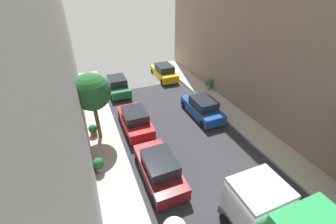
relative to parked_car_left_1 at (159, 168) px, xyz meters
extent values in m
cube|color=#B7B2A8|center=(7.70, -4.31, -0.64)|extent=(2.00, 44.00, 0.15)
cube|color=maroon|center=(0.00, 0.04, -0.17)|extent=(1.76, 4.20, 0.76)
cube|color=#1E2328|center=(0.00, -0.11, 0.53)|extent=(1.56, 2.10, 0.64)
cylinder|color=black|center=(-0.78, 1.59, -0.40)|extent=(0.22, 0.64, 0.64)
cylinder|color=black|center=(0.78, 1.59, -0.40)|extent=(0.22, 0.64, 0.64)
cylinder|color=black|center=(-0.78, -1.51, -0.40)|extent=(0.22, 0.64, 0.64)
cylinder|color=black|center=(0.78, -1.51, -0.40)|extent=(0.22, 0.64, 0.64)
cube|color=red|center=(0.00, 5.11, -0.17)|extent=(1.76, 4.20, 0.76)
cube|color=#1E2328|center=(0.00, 4.96, 0.53)|extent=(1.56, 2.10, 0.64)
cylinder|color=black|center=(-0.78, 6.66, -0.40)|extent=(0.22, 0.64, 0.64)
cylinder|color=black|center=(0.78, 6.66, -0.40)|extent=(0.22, 0.64, 0.64)
cylinder|color=black|center=(-0.78, 3.56, -0.40)|extent=(0.22, 0.64, 0.64)
cylinder|color=black|center=(0.78, 3.56, -0.40)|extent=(0.22, 0.64, 0.64)
cube|color=#1E6638|center=(0.00, 11.58, -0.17)|extent=(1.76, 4.20, 0.76)
cube|color=#1E2328|center=(0.00, 11.43, 0.53)|extent=(1.56, 2.10, 0.64)
cylinder|color=black|center=(-0.78, 13.13, -0.40)|extent=(0.22, 0.64, 0.64)
cylinder|color=black|center=(0.78, 13.13, -0.40)|extent=(0.22, 0.64, 0.64)
cylinder|color=black|center=(-0.78, 10.03, -0.40)|extent=(0.22, 0.64, 0.64)
cylinder|color=black|center=(0.78, 10.03, -0.40)|extent=(0.22, 0.64, 0.64)
cube|color=#194799|center=(5.40, 4.78, -0.17)|extent=(1.76, 4.20, 0.76)
cube|color=#1E2328|center=(5.40, 4.63, 0.53)|extent=(1.56, 2.10, 0.64)
cylinder|color=black|center=(4.62, 6.33, -0.40)|extent=(0.22, 0.64, 0.64)
cylinder|color=black|center=(6.18, 6.33, -0.40)|extent=(0.22, 0.64, 0.64)
cylinder|color=black|center=(4.62, 3.23, -0.40)|extent=(0.22, 0.64, 0.64)
cylinder|color=black|center=(6.18, 3.23, -0.40)|extent=(0.22, 0.64, 0.64)
cube|color=gold|center=(5.40, 13.05, -0.17)|extent=(1.76, 4.20, 0.76)
cube|color=#1E2328|center=(5.40, 12.90, 0.53)|extent=(1.56, 2.10, 0.64)
cylinder|color=black|center=(4.62, 14.60, -0.40)|extent=(0.22, 0.64, 0.64)
cylinder|color=black|center=(6.18, 14.60, -0.40)|extent=(0.22, 0.64, 0.64)
cylinder|color=black|center=(4.62, 11.50, -0.40)|extent=(0.22, 0.64, 0.64)
cylinder|color=black|center=(6.18, 11.50, -0.40)|extent=(0.22, 0.64, 0.64)
cube|color=#B7B7BC|center=(2.70, -4.14, 1.11)|extent=(2.10, 1.80, 1.70)
cylinder|color=black|center=(1.72, -3.94, -0.24)|extent=(0.30, 0.96, 0.96)
cylinder|color=black|center=(3.68, -3.94, -0.24)|extent=(0.30, 0.96, 0.96)
cylinder|color=brown|center=(-2.56, 4.88, 0.70)|extent=(0.25, 0.25, 2.55)
sphere|color=#23602D|center=(-2.56, 4.88, 2.86)|extent=(2.36, 2.36, 2.36)
cylinder|color=brown|center=(-2.95, 5.23, -0.43)|extent=(0.45, 0.45, 0.29)
sphere|color=#23602D|center=(-2.95, 5.23, -0.05)|extent=(0.59, 0.59, 0.59)
cylinder|color=brown|center=(-3.06, 14.23, -0.41)|extent=(0.46, 0.46, 0.31)
sphere|color=#23602D|center=(-3.06, 14.23, 0.03)|extent=(0.72, 0.72, 0.72)
cylinder|color=#B2A899|center=(8.30, 8.62, -0.36)|extent=(0.48, 0.48, 0.42)
sphere|color=#38843D|center=(8.30, 8.62, 0.14)|extent=(0.73, 0.73, 0.73)
cylinder|color=slate|center=(-3.02, 1.63, -0.39)|extent=(0.48, 0.48, 0.37)
sphere|color=#23602D|center=(-3.02, 1.63, 0.04)|extent=(0.60, 0.60, 0.60)
camera|label=1|loc=(-2.76, -7.94, 8.81)|focal=23.24mm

